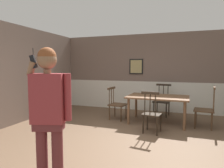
{
  "coord_description": "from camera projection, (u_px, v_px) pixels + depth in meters",
  "views": [
    {
      "loc": [
        0.98,
        -3.69,
        1.56
      ],
      "look_at": [
        -0.12,
        -0.63,
        1.27
      ],
      "focal_mm": 31.92,
      "sensor_mm": 36.0,
      "label": 1
    }
  ],
  "objects": [
    {
      "name": "chair_at_table_head",
      "position": [
        117.0,
        104.0,
        5.9
      ],
      "size": [
        0.52,
        0.52,
        0.94
      ],
      "rotation": [
        0.0,
        0.0,
        4.6
      ],
      "color": "#513823",
      "rests_on": "ground_plane"
    },
    {
      "name": "chair_by_doorway",
      "position": [
        152.0,
        113.0,
        4.63
      ],
      "size": [
        0.46,
        0.46,
        1.0
      ],
      "rotation": [
        0.0,
        0.0,
        -0.14
      ],
      "color": "#2D2319",
      "rests_on": "ground_plane"
    },
    {
      "name": "dining_table",
      "position": [
        158.0,
        99.0,
        5.45
      ],
      "size": [
        1.64,
        1.07,
        0.75
      ],
      "rotation": [
        0.0,
        0.0,
        -0.03
      ],
      "color": "brown",
      "rests_on": "ground_plane"
    },
    {
      "name": "chair_near_window",
      "position": [
        206.0,
        109.0,
        5.03
      ],
      "size": [
        0.52,
        0.52,
        1.06
      ],
      "rotation": [
        0.0,
        0.0,
        1.46
      ],
      "color": "#513823",
      "rests_on": "ground_plane"
    },
    {
      "name": "room_back_partition",
      "position": [
        153.0,
        74.0,
        6.95
      ],
      "size": [
        6.64,
        0.17,
        2.69
      ],
      "color": "#756056",
      "rests_on": "ground_plane"
    },
    {
      "name": "person_figure",
      "position": [
        49.0,
        108.0,
        2.46
      ],
      "size": [
        0.53,
        0.33,
        1.79
      ],
      "rotation": [
        0.0,
        0.0,
        3.44
      ],
      "color": "brown",
      "rests_on": "ground_plane"
    },
    {
      "name": "chair_opposite_corner",
      "position": [
        162.0,
        100.0,
        6.3
      ],
      "size": [
        0.54,
        0.54,
        1.0
      ],
      "rotation": [
        0.0,
        0.0,
        3.0
      ],
      "color": "#2D2319",
      "rests_on": "ground_plane"
    },
    {
      "name": "ground_plane",
      "position": [
        128.0,
        146.0,
        3.93
      ],
      "size": [
        7.33,
        7.33,
        0.0
      ],
      "primitive_type": "plane",
      "color": "brown"
    }
  ]
}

